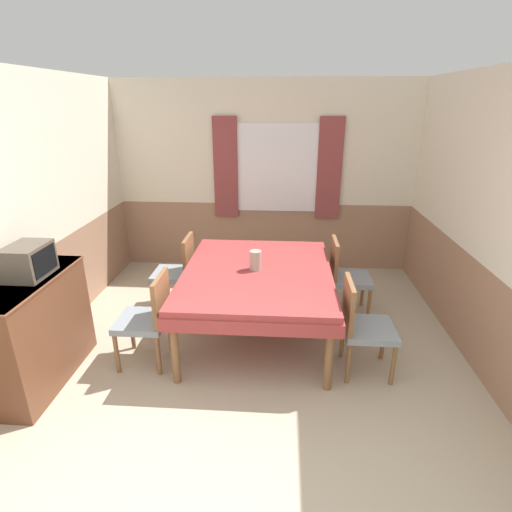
# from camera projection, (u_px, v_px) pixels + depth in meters

# --- Properties ---
(wall_back) EXTENTS (4.50, 0.10, 2.60)m
(wall_back) POSITION_uv_depth(u_px,v_px,m) (265.00, 178.00, 5.55)
(wall_back) COLOR silver
(wall_back) RESTS_ON ground_plane
(wall_left) EXTENTS (0.05, 4.45, 2.60)m
(wall_left) POSITION_uv_depth(u_px,v_px,m) (36.00, 215.00, 3.79)
(wall_left) COLOR silver
(wall_left) RESTS_ON ground_plane
(wall_right) EXTENTS (0.05, 4.45, 2.60)m
(wall_right) POSITION_uv_depth(u_px,v_px,m) (488.00, 224.00, 3.52)
(wall_right) COLOR silver
(wall_right) RESTS_ON ground_plane
(dining_table) EXTENTS (1.49, 1.83, 0.74)m
(dining_table) POSITION_uv_depth(u_px,v_px,m) (257.00, 279.00, 4.01)
(dining_table) COLOR #9E3838
(dining_table) RESTS_ON ground_plane
(chair_left_far) EXTENTS (0.44, 0.44, 0.89)m
(chair_left_far) POSITION_uv_depth(u_px,v_px,m) (178.00, 270.00, 4.63)
(chair_left_far) COLOR brown
(chair_left_far) RESTS_ON ground_plane
(chair_left_near) EXTENTS (0.44, 0.44, 0.89)m
(chair_left_near) POSITION_uv_depth(u_px,v_px,m) (149.00, 316.00, 3.63)
(chair_left_near) COLOR brown
(chair_left_near) RESTS_ON ground_plane
(chair_right_near) EXTENTS (0.44, 0.44, 0.89)m
(chair_right_near) POSITION_uv_depth(u_px,v_px,m) (362.00, 324.00, 3.50)
(chair_right_near) COLOR brown
(chair_right_near) RESTS_ON ground_plane
(chair_right_far) EXTENTS (0.44, 0.44, 0.89)m
(chair_right_far) POSITION_uv_depth(u_px,v_px,m) (345.00, 274.00, 4.50)
(chair_right_far) COLOR brown
(chair_right_far) RESTS_ON ground_plane
(sideboard) EXTENTS (0.46, 1.12, 0.96)m
(sideboard) POSITION_uv_depth(u_px,v_px,m) (35.00, 331.00, 3.39)
(sideboard) COLOR brown
(sideboard) RESTS_ON ground_plane
(tv) EXTENTS (0.29, 0.37, 0.27)m
(tv) POSITION_uv_depth(u_px,v_px,m) (28.00, 261.00, 3.24)
(tv) COLOR #51473D
(tv) RESTS_ON sideboard
(vase) EXTENTS (0.12, 0.12, 0.20)m
(vase) POSITION_uv_depth(u_px,v_px,m) (256.00, 260.00, 3.95)
(vase) COLOR #A39989
(vase) RESTS_ON dining_table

